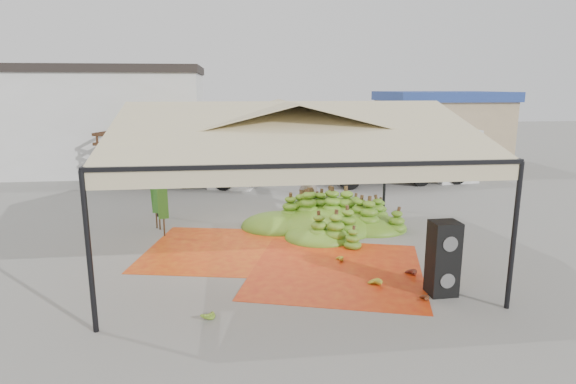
{
  "coord_description": "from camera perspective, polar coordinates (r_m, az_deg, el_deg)",
  "views": [
    {
      "loc": [
        -1.47,
        -12.41,
        4.39
      ],
      "look_at": [
        0.2,
        1.5,
        1.3
      ],
      "focal_mm": 30.0,
      "sensor_mm": 36.0,
      "label": 1
    }
  ],
  "objects": [
    {
      "name": "canopy_tent",
      "position": [
        12.54,
        -0.09,
        7.45
      ],
      "size": [
        8.1,
        8.1,
        4.0
      ],
      "color": "black",
      "rests_on": "ground"
    },
    {
      "name": "vendor",
      "position": [
        17.61,
        2.4,
        1.26
      ],
      "size": [
        0.78,
        0.57,
        1.96
      ],
      "primitive_type": "imported",
      "rotation": [
        0.0,
        0.0,
        2.99
      ],
      "color": "gray",
      "rests_on": "ground"
    },
    {
      "name": "banana_leaves",
      "position": [
        15.33,
        -14.96,
        -4.64
      ],
      "size": [
        0.96,
        1.36,
        3.7
      ],
      "primitive_type": null,
      "color": "#2F7920",
      "rests_on": "ground"
    },
    {
      "name": "building_white",
      "position": [
        27.8,
        -24.95,
        7.84
      ],
      "size": [
        14.3,
        6.3,
        5.4
      ],
      "color": "silver",
      "rests_on": "ground"
    },
    {
      "name": "hand_green",
      "position": [
        9.72,
        -9.74,
        -13.9
      ],
      "size": [
        0.61,
        0.59,
        0.21
      ],
      "primitive_type": "ellipsoid",
      "rotation": [
        0.0,
        0.0,
        -0.63
      ],
      "color": "#517117",
      "rests_on": "ground"
    },
    {
      "name": "hand_yellow_a",
      "position": [
        12.48,
        5.84,
        -7.77
      ],
      "size": [
        0.43,
        0.36,
        0.19
      ],
      "primitive_type": "ellipsoid",
      "rotation": [
        0.0,
        0.0,
        0.06
      ],
      "color": "gold",
      "rests_on": "ground"
    },
    {
      "name": "building_tan",
      "position": [
        27.97,
        17.53,
        7.12
      ],
      "size": [
        6.3,
        5.3,
        4.1
      ],
      "color": "tan",
      "rests_on": "ground"
    },
    {
      "name": "tarp_left",
      "position": [
        13.41,
        -7.7,
        -6.75
      ],
      "size": [
        4.78,
        4.63,
        0.01
      ],
      "primitive_type": "cube",
      "rotation": [
        0.0,
        0.0,
        -0.2
      ],
      "color": "orange",
      "rests_on": "ground"
    },
    {
      "name": "truck_right",
      "position": [
        22.98,
        13.69,
        4.86
      ],
      "size": [
        7.29,
        3.18,
        2.43
      ],
      "rotation": [
        0.0,
        0.0,
        0.11
      ],
      "color": "#52331B",
      "rests_on": "ground"
    },
    {
      "name": "speaker_stack",
      "position": [
        10.83,
        17.9,
        -7.49
      ],
      "size": [
        0.6,
        0.53,
        1.62
      ],
      "rotation": [
        0.0,
        0.0,
        0.04
      ],
      "color": "black",
      "rests_on": "ground"
    },
    {
      "name": "hanging_bunches",
      "position": [
        13.9,
        2.5,
        5.12
      ],
      "size": [
        1.74,
        0.24,
        0.2
      ],
      "color": "#4F7A19",
      "rests_on": "ground"
    },
    {
      "name": "truck_left",
      "position": [
        22.42,
        -11.97,
        4.8
      ],
      "size": [
        7.54,
        4.5,
        2.45
      ],
      "rotation": [
        0.0,
        0.0,
        -0.31
      ],
      "color": "#492E18",
      "rests_on": "ground"
    },
    {
      "name": "hand_red_b",
      "position": [
        10.65,
        15.56,
        -11.89
      ],
      "size": [
        0.38,
        0.31,
        0.17
      ],
      "primitive_type": "ellipsoid",
      "rotation": [
        0.0,
        0.0,
        -0.01
      ],
      "color": "#613016",
      "rests_on": "ground"
    },
    {
      "name": "banana_heap",
      "position": [
        15.16,
        4.67,
        -2.15
      ],
      "size": [
        6.12,
        5.34,
        1.16
      ],
      "primitive_type": "ellipsoid",
      "rotation": [
        0.0,
        0.0,
        -0.18
      ],
      "color": "#427819",
      "rests_on": "ground"
    },
    {
      "name": "ground",
      "position": [
        13.24,
        -0.09,
        -6.92
      ],
      "size": [
        90.0,
        90.0,
        0.0
      ],
      "primitive_type": "plane",
      "color": "slate",
      "rests_on": "ground"
    },
    {
      "name": "tarp_right",
      "position": [
        11.96,
        5.8,
        -9.14
      ],
      "size": [
        5.1,
        5.24,
        0.01
      ],
      "primitive_type": "cube",
      "rotation": [
        0.0,
        0.0,
        -0.29
      ],
      "color": "#C94C12",
      "rests_on": "ground"
    },
    {
      "name": "hand_yellow_b",
      "position": [
        11.09,
        10.12,
        -10.46
      ],
      "size": [
        0.63,
        0.6,
        0.22
      ],
      "primitive_type": "ellipsoid",
      "rotation": [
        0.0,
        0.0,
        0.6
      ],
      "color": "gold",
      "rests_on": "ground"
    },
    {
      "name": "hand_red_a",
      "position": [
        11.84,
        14.09,
        -9.14
      ],
      "size": [
        0.56,
        0.48,
        0.22
      ],
      "primitive_type": "ellipsoid",
      "rotation": [
        0.0,
        0.0,
        0.18
      ],
      "color": "maroon",
      "rests_on": "ground"
    }
  ]
}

